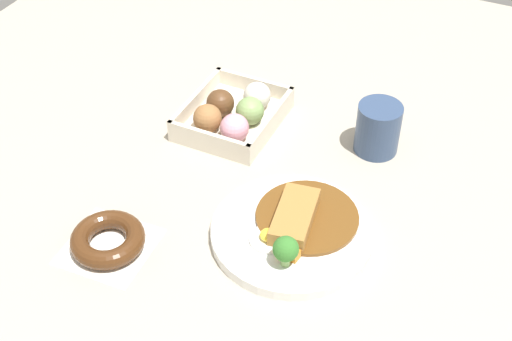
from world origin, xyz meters
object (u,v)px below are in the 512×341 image
chocolate_ring_donut (108,240)px  curry_plate (293,230)px  donut_box (234,114)px  coffee_mug (378,128)px

chocolate_ring_donut → curry_plate: bearing=-60.6°
donut_box → chocolate_ring_donut: bearing=173.9°
donut_box → coffee_mug: 0.25m
coffee_mug → donut_box: bearing=100.5°
chocolate_ring_donut → coffee_mug: 0.48m
curry_plate → coffee_mug: 0.26m
chocolate_ring_donut → coffee_mug: bearing=-36.5°
curry_plate → coffee_mug: bearing=-10.7°
donut_box → coffee_mug: (0.05, -0.25, 0.02)m
donut_box → chocolate_ring_donut: (-0.34, 0.04, -0.01)m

